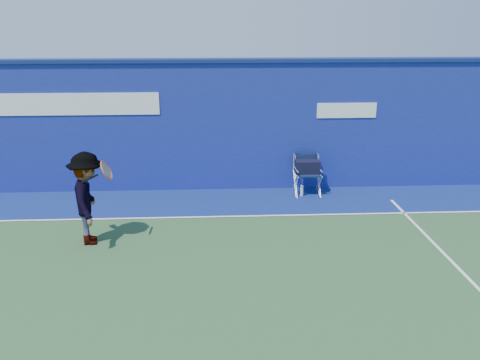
{
  "coord_description": "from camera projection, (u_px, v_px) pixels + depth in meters",
  "views": [
    {
      "loc": [
        0.49,
        -6.65,
        3.97
      ],
      "look_at": [
        0.97,
        2.6,
        1.0
      ],
      "focal_mm": 38.0,
      "sensor_mm": 36.0,
      "label": 1
    }
  ],
  "objects": [
    {
      "name": "court_lines",
      "position": [
        186.0,
        278.0,
        8.08
      ],
      "size": [
        24.0,
        12.0,
        0.01
      ],
      "color": "white",
      "rests_on": "out_of_bounds_strip"
    },
    {
      "name": "water_bottle",
      "position": [
        302.0,
        191.0,
        11.79
      ],
      "size": [
        0.07,
        0.07,
        0.26
      ],
      "primitive_type": "cylinder",
      "color": "silver",
      "rests_on": "ground"
    },
    {
      "name": "ground",
      "position": [
        184.0,
        299.0,
        7.51
      ],
      "size": [
        80.0,
        80.0,
        0.0
      ],
      "primitive_type": "plane",
      "color": "#2E512B",
      "rests_on": "ground"
    },
    {
      "name": "stadium_wall",
      "position": [
        193.0,
        125.0,
        11.98
      ],
      "size": [
        24.0,
        0.5,
        3.08
      ],
      "color": "navy",
      "rests_on": "ground"
    },
    {
      "name": "directors_chair_right",
      "position": [
        307.0,
        178.0,
        11.9
      ],
      "size": [
        0.56,
        0.5,
        0.93
      ],
      "color": "silver",
      "rests_on": "ground"
    },
    {
      "name": "out_of_bounds_strip",
      "position": [
        193.0,
        202.0,
        11.41
      ],
      "size": [
        24.0,
        1.8,
        0.01
      ],
      "primitive_type": "cube",
      "color": "navy",
      "rests_on": "ground"
    },
    {
      "name": "directors_chair_left",
      "position": [
        308.0,
        182.0,
        11.85
      ],
      "size": [
        0.55,
        0.51,
        0.93
      ],
      "color": "silver",
      "rests_on": "ground"
    },
    {
      "name": "tennis_player",
      "position": [
        88.0,
        198.0,
        9.16
      ],
      "size": [
        0.91,
        1.2,
        1.71
      ],
      "color": "#EA4738",
      "rests_on": "ground"
    }
  ]
}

